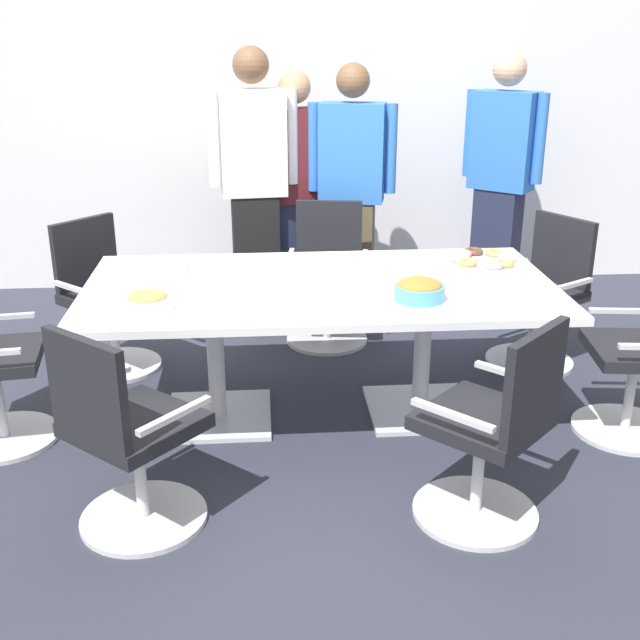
# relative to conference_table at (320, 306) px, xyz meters

# --- Properties ---
(ground_plane) EXTENTS (10.00, 10.00, 0.01)m
(ground_plane) POSITION_rel_conference_table_xyz_m (0.00, 0.00, -0.63)
(ground_plane) COLOR #2D303D
(back_wall) EXTENTS (8.00, 0.10, 2.80)m
(back_wall) POSITION_rel_conference_table_xyz_m (0.00, 2.40, 0.77)
(back_wall) COLOR white
(back_wall) RESTS_ON ground
(conference_table) EXTENTS (2.40, 1.20, 0.75)m
(conference_table) POSITION_rel_conference_table_xyz_m (0.00, 0.00, 0.00)
(conference_table) COLOR white
(conference_table) RESTS_ON ground
(office_chair_1) EXTENTS (0.74, 0.74, 0.91)m
(office_chair_1) POSITION_rel_conference_table_xyz_m (1.41, 0.62, -0.22)
(office_chair_1) COLOR silver
(office_chair_1) RESTS_ON ground
(office_chair_2) EXTENTS (0.61, 0.61, 0.91)m
(office_chair_2) POSITION_rel_conference_table_xyz_m (0.13, 1.10, -0.22)
(office_chair_2) COLOR silver
(office_chair_2) RESTS_ON ground
(office_chair_3) EXTENTS (0.76, 0.76, 0.91)m
(office_chair_3) POSITION_rel_conference_table_xyz_m (-1.25, 0.75, -0.22)
(office_chair_3) COLOR silver
(office_chair_3) RESTS_ON ground
(office_chair_5) EXTENTS (0.76, 0.76, 0.91)m
(office_chair_5) POSITION_rel_conference_table_xyz_m (-0.86, -0.95, -0.22)
(office_chair_5) COLOR silver
(office_chair_5) RESTS_ON ground
(office_chair_6) EXTENTS (0.76, 0.76, 0.91)m
(office_chair_6) POSITION_rel_conference_table_xyz_m (0.64, -1.02, -0.22)
(office_chair_6) COLOR silver
(office_chair_6) RESTS_ON ground
(person_standing_0) EXTENTS (0.61, 0.26, 1.87)m
(person_standing_0) POSITION_rel_conference_table_xyz_m (-0.33, 1.57, 0.36)
(person_standing_0) COLOR black
(person_standing_0) RESTS_ON ground
(person_standing_1) EXTENTS (0.60, 0.35, 1.71)m
(person_standing_1) POSITION_rel_conference_table_xyz_m (-0.04, 1.70, 0.26)
(person_standing_1) COLOR #232842
(person_standing_1) RESTS_ON ground
(person_standing_2) EXTENTS (0.61, 0.32, 1.76)m
(person_standing_2) POSITION_rel_conference_table_xyz_m (0.34, 1.56, 0.30)
(person_standing_2) COLOR brown
(person_standing_2) RESTS_ON ground
(person_standing_3) EXTENTS (0.52, 0.46, 1.83)m
(person_standing_3) POSITION_rel_conference_table_xyz_m (1.45, 1.75, 0.33)
(person_standing_3) COLOR #232842
(person_standing_3) RESTS_ON ground
(snack_bowl_cookies) EXTENTS (0.21, 0.21, 0.10)m
(snack_bowl_cookies) POSITION_rel_conference_table_xyz_m (-0.82, -0.35, 0.17)
(snack_bowl_cookies) COLOR white
(snack_bowl_cookies) RESTS_ON conference_table
(snack_bowl_pretzels) EXTENTS (0.24, 0.24, 0.11)m
(snack_bowl_pretzels) POSITION_rel_conference_table_xyz_m (0.46, -0.28, 0.18)
(snack_bowl_pretzels) COLOR #4C9EC6
(snack_bowl_pretzels) RESTS_ON conference_table
(donut_platter) EXTENTS (0.38, 0.38, 0.04)m
(donut_platter) POSITION_rel_conference_table_xyz_m (0.94, 0.30, 0.15)
(donut_platter) COLOR white
(donut_platter) RESTS_ON conference_table
(plate_stack) EXTENTS (0.21, 0.21, 0.04)m
(plate_stack) POSITION_rel_conference_table_xyz_m (0.54, 0.24, 0.14)
(plate_stack) COLOR white
(plate_stack) RESTS_ON conference_table
(napkin_pile) EXTENTS (0.15, 0.15, 0.06)m
(napkin_pile) POSITION_rel_conference_table_xyz_m (-0.77, 0.26, 0.16)
(napkin_pile) COLOR white
(napkin_pile) RESTS_ON conference_table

